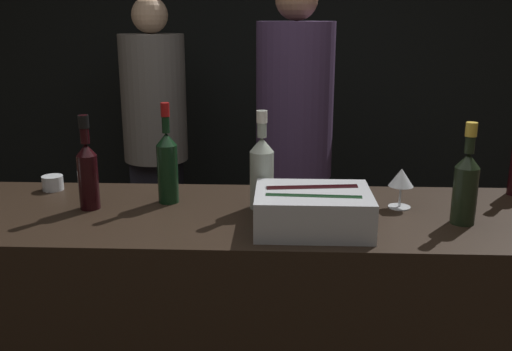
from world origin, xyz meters
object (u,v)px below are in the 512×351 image
at_px(ice_bin_with_bottles, 313,208).
at_px(red_wine_bottle_burgundy, 167,164).
at_px(wine_glass, 401,179).
at_px(red_wine_bottle_black_foil, 88,171).
at_px(person_in_hoodie, 155,132).
at_px(candle_votive, 53,183).
at_px(white_wine_bottle, 262,169).
at_px(person_blond_tee, 294,143).
at_px(champagne_bottle, 466,183).

height_order(ice_bin_with_bottles, red_wine_bottle_burgundy, red_wine_bottle_burgundy).
bearing_deg(wine_glass, red_wine_bottle_black_foil, -177.08).
distance_m(wine_glass, person_in_hoodie, 1.90).
height_order(candle_votive, white_wine_bottle, white_wine_bottle).
bearing_deg(person_blond_tee, candle_votive, 152.32).
bearing_deg(person_in_hoodie, person_blond_tee, -90.83).
bearing_deg(ice_bin_with_bottles, red_wine_bottle_black_foil, 167.92).
distance_m(candle_votive, person_blond_tee, 1.27).
bearing_deg(candle_votive, white_wine_bottle, -12.56).
relative_size(wine_glass, red_wine_bottle_burgundy, 0.39).
xyz_separation_m(red_wine_bottle_burgundy, person_blond_tee, (0.46, 1.00, -0.14)).
distance_m(white_wine_bottle, person_in_hoodie, 1.67).
relative_size(red_wine_bottle_burgundy, person_blond_tee, 0.19).
relative_size(red_wine_bottle_burgundy, champagne_bottle, 1.09).
relative_size(ice_bin_with_bottles, white_wine_bottle, 1.05).
bearing_deg(red_wine_bottle_black_foil, ice_bin_with_bottles, -12.08).
height_order(ice_bin_with_bottles, white_wine_bottle, white_wine_bottle).
xyz_separation_m(wine_glass, person_blond_tee, (-0.34, 1.02, -0.10)).
distance_m(wine_glass, candle_votive, 1.28).
height_order(red_wine_bottle_black_foil, person_blond_tee, person_blond_tee).
bearing_deg(red_wine_bottle_black_foil, wine_glass, 2.92).
xyz_separation_m(candle_votive, white_wine_bottle, (0.80, -0.18, 0.11)).
distance_m(wine_glass, person_blond_tee, 1.08).
distance_m(candle_votive, champagne_bottle, 1.47).
bearing_deg(red_wine_bottle_black_foil, champagne_bottle, -4.29).
bearing_deg(champagne_bottle, red_wine_bottle_burgundy, 169.91).
height_order(candle_votive, champagne_bottle, champagne_bottle).
bearing_deg(red_wine_bottle_burgundy, candle_votive, 164.88).
xyz_separation_m(ice_bin_with_bottles, champagne_bottle, (0.48, 0.07, 0.07)).
distance_m(red_wine_bottle_burgundy, white_wine_bottle, 0.33).
distance_m(white_wine_bottle, red_wine_bottle_black_foil, 0.59).
height_order(red_wine_bottle_burgundy, person_blond_tee, person_blond_tee).
bearing_deg(candle_votive, person_blond_tee, 43.16).
bearing_deg(champagne_bottle, person_blond_tee, 113.47).
height_order(wine_glass, red_wine_bottle_burgundy, red_wine_bottle_burgundy).
height_order(candle_votive, person_blond_tee, person_blond_tee).
height_order(person_in_hoodie, person_blond_tee, person_blond_tee).
height_order(red_wine_bottle_black_foil, champagne_bottle, champagne_bottle).
relative_size(white_wine_bottle, red_wine_bottle_black_foil, 1.04).
bearing_deg(person_in_hoodie, ice_bin_with_bottles, -124.85).
distance_m(red_wine_bottle_black_foil, champagne_bottle, 1.23).
bearing_deg(wine_glass, champagne_bottle, -40.94).
relative_size(white_wine_bottle, champagne_bottle, 1.04).
bearing_deg(person_in_hoodie, red_wine_bottle_burgundy, -137.59).
xyz_separation_m(white_wine_bottle, person_blond_tee, (0.13, 1.05, -0.14)).
xyz_separation_m(ice_bin_with_bottles, person_blond_tee, (-0.03, 1.24, -0.07)).
distance_m(candle_votive, red_wine_bottle_black_foil, 0.31).
xyz_separation_m(red_wine_bottle_black_foil, person_blond_tee, (0.72, 1.08, -0.13)).
xyz_separation_m(candle_votive, person_blond_tee, (0.93, 0.87, -0.03)).
height_order(red_wine_bottle_burgundy, champagne_bottle, red_wine_bottle_burgundy).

